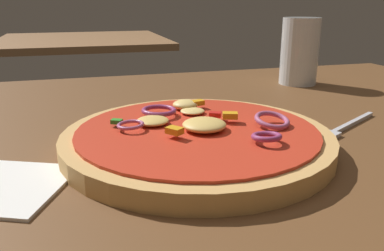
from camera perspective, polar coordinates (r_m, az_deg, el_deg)
dining_table at (r=0.42m, az=-1.03°, el=-5.86°), size 1.22×0.93×0.03m
pizza at (r=0.43m, az=0.74°, el=-1.80°), size 0.29×0.29×0.04m
fork at (r=0.52m, az=20.75°, el=-0.39°), size 0.15×0.09×0.00m
beer_glass at (r=0.78m, az=15.19°, el=9.93°), size 0.07×0.07×0.12m
background_table at (r=1.74m, az=-15.47°, el=11.62°), size 0.67×0.65×0.03m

